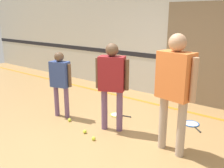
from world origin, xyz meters
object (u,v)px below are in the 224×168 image
Objects in this scene: person_student_left at (60,78)px; tennis_ball_stray_left at (70,120)px; tennis_ball_stray_right at (85,132)px; tennis_ball_by_spare_racket at (106,111)px; racket_second_spare at (192,124)px; person_student_right at (175,82)px; racket_spare_on_floor at (117,115)px; tennis_ball_near_instructor at (94,138)px; person_instructor at (112,78)px.

person_student_left is 20.55× the size of tennis_ball_stray_left.
tennis_ball_by_spare_racket is at bearing 108.22° from tennis_ball_stray_right.
tennis_ball_by_spare_racket is at bearing -119.35° from racket_second_spare.
person_student_left is 20.55× the size of tennis_ball_by_spare_racket.
tennis_ball_by_spare_racket is at bearing -8.59° from person_student_right.
racket_spare_on_floor is at bearing 56.61° from tennis_ball_stray_left.
person_student_right is 27.50× the size of tennis_ball_stray_right.
tennis_ball_near_instructor is at bearing 32.77° from person_student_right.
person_student_right reaches higher than person_instructor.
person_instructor is 1.18× the size of person_student_left.
person_instructor reaches higher than tennis_ball_by_spare_racket.
person_student_right is at bearing -41.69° from racket_second_spare.
person_student_right is at bearing 14.27° from tennis_ball_stray_right.
person_student_left is (-1.21, -0.14, -0.15)m from person_instructor.
racket_spare_on_floor is (-0.33, 0.61, -0.98)m from person_instructor.
racket_second_spare is (-0.09, 1.16, -1.11)m from person_student_right.
racket_second_spare is at bearing 23.69° from person_instructor.
tennis_ball_near_instructor and tennis_ball_stray_right have the same top height.
person_student_right is 1.99m from racket_spare_on_floor.
person_student_right reaches higher than person_student_left.
tennis_ball_stray_left is (-1.98, -1.35, 0.02)m from racket_second_spare.
tennis_ball_near_instructor and tennis_ball_stray_left have the same top height.
tennis_ball_stray_left is 0.63m from tennis_ball_stray_right.
person_student_left is 1.24m from tennis_ball_by_spare_racket.
racket_second_spare is 7.57× the size of tennis_ball_stray_right.
person_instructor is 24.19× the size of tennis_ball_near_instructor.
tennis_ball_near_instructor is at bearing -79.83° from racket_second_spare.
person_instructor is 1.20m from racket_spare_on_floor.
tennis_ball_by_spare_racket is 1.00× the size of tennis_ball_stray_left.
tennis_ball_stray_left is at bearing 172.76° from person_instructor.
racket_spare_on_floor is (-1.52, 0.65, -1.11)m from person_student_right.
racket_second_spare is at bearing -74.53° from person_student_right.
tennis_ball_stray_left is (-0.89, -0.23, -0.95)m from person_instructor.
racket_second_spare is (1.43, 0.51, 0.00)m from racket_spare_on_floor.
person_instructor is at bearing -75.43° from racket_spare_on_floor.
person_student_right is 1.87m from tennis_ball_stray_right.
tennis_ball_near_instructor is at bearing -31.66° from person_student_left.
person_student_left is at bearing 164.35° from tennis_ball_stray_left.
tennis_ball_stray_left reaches higher than racket_second_spare.
tennis_ball_near_instructor is (1.21, -0.38, -0.81)m from person_student_left.
tennis_ball_stray_left is at bearing -101.95° from racket_second_spare.
tennis_ball_stray_left is (-0.89, 0.29, 0.00)m from tennis_ball_near_instructor.
person_instructor reaches higher than tennis_ball_stray_left.
person_student_right is (2.39, 0.10, 0.28)m from person_student_left.
person_student_left is 20.55× the size of tennis_ball_near_instructor.
tennis_ball_stray_right is (0.34, -1.02, 0.00)m from tennis_ball_by_spare_racket.
person_instructor is 1.84m from racket_second_spare.
person_instructor is 1.08m from tennis_ball_stray_right.
person_student_left is 0.75× the size of person_student_right.
tennis_ball_stray_right is at bearing 25.21° from person_student_right.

